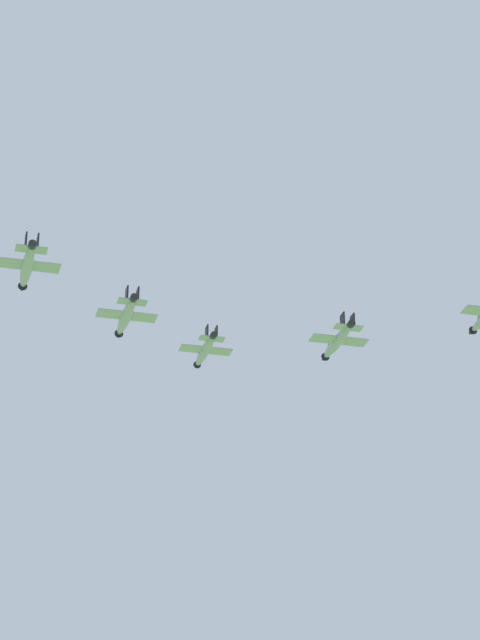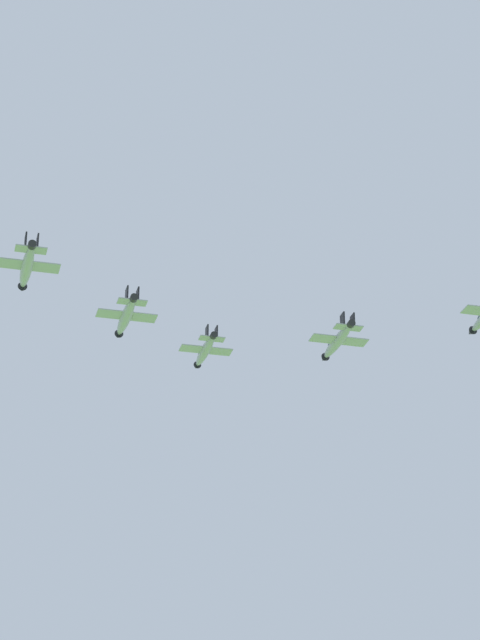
{
  "view_description": "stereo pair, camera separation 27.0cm",
  "coord_description": "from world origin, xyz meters",
  "px_view_note": "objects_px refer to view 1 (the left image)",
  "views": [
    {
      "loc": [
        64.29,
        -172.71,
        80.35
      ],
      "look_at": [
        -7.35,
        -10.09,
        164.0
      ],
      "focal_mm": 75.37,
      "sensor_mm": 36.0,
      "label": 1
    },
    {
      "loc": [
        64.54,
        -172.6,
        80.35
      ],
      "look_at": [
        -7.35,
        -10.09,
        164.0
      ],
      "focal_mm": 75.37,
      "sensor_mm": 36.0,
      "label": 2
    }
  ],
  "objects_px": {
    "jet_left_outer": "(27,266)",
    "jet_right_wingman": "(337,341)",
    "jet_left_wingman": "(126,317)",
    "jet_lead": "(205,351)"
  },
  "relations": [
    {
      "from": "jet_left_outer",
      "to": "jet_right_wingman",
      "type": "bearing_deg",
      "value": -68.27
    },
    {
      "from": "jet_left_outer",
      "to": "jet_left_wingman",
      "type": "bearing_deg",
      "value": -40.04
    },
    {
      "from": "jet_left_wingman",
      "to": "jet_left_outer",
      "type": "height_order",
      "value": "jet_left_wingman"
    },
    {
      "from": "jet_left_wingman",
      "to": "jet_left_outer",
      "type": "relative_size",
      "value": 1.05
    },
    {
      "from": "jet_lead",
      "to": "jet_right_wingman",
      "type": "distance_m",
      "value": 25.58
    },
    {
      "from": "jet_left_wingman",
      "to": "jet_right_wingman",
      "type": "bearing_deg",
      "value": -89.95
    },
    {
      "from": "jet_lead",
      "to": "jet_left_outer",
      "type": "xyz_separation_m",
      "value": [
        -1.86,
        -50.21,
        -8.03
      ]
    },
    {
      "from": "jet_left_wingman",
      "to": "jet_left_outer",
      "type": "xyz_separation_m",
      "value": [
        -0.93,
        -25.1,
        -3.49
      ]
    },
    {
      "from": "jet_right_wingman",
      "to": "jet_left_wingman",
      "type": "bearing_deg",
      "value": 90.12
    },
    {
      "from": "jet_lead",
      "to": "jet_left_outer",
      "type": "distance_m",
      "value": 50.88
    }
  ]
}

